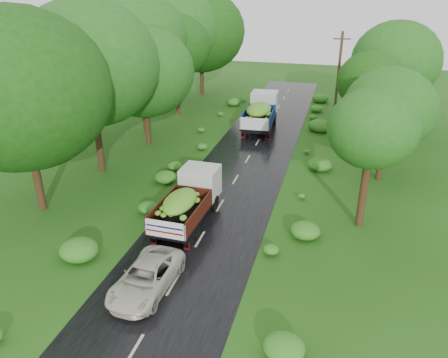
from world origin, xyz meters
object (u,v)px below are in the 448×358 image
at_px(truck_near, 189,198).
at_px(utility_pole, 338,80).
at_px(truck_far, 261,111).
at_px(car, 146,277).

xyz_separation_m(truck_near, utility_pole, (7.23, 20.41, 3.00)).
distance_m(truck_near, truck_far, 18.25).
bearing_deg(utility_pole, car, -112.17).
relative_size(truck_far, utility_pole, 0.82).
distance_m(car, utility_pole, 27.89).
height_order(car, utility_pole, utility_pole).
bearing_deg(utility_pole, truck_far, -169.11).
bearing_deg(car, utility_pole, 77.93).
bearing_deg(car, truck_far, 91.59).
bearing_deg(utility_pole, truck_near, -116.88).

